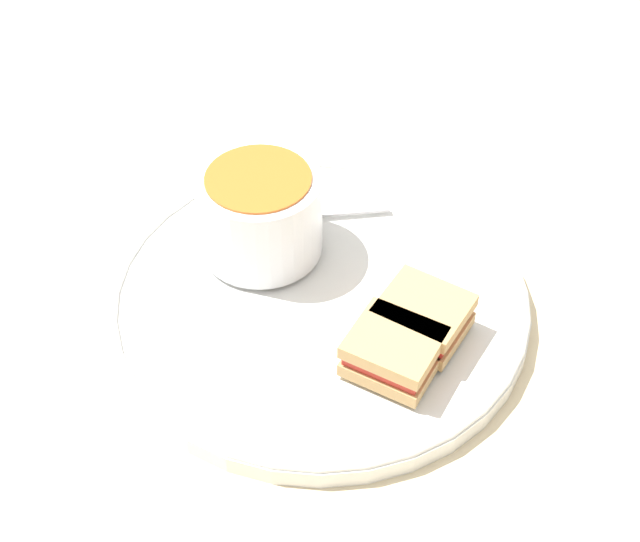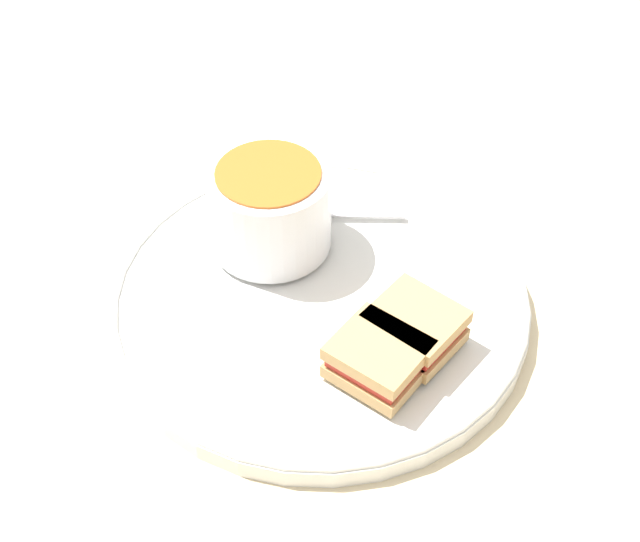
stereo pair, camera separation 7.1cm
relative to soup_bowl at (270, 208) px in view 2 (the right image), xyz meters
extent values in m
plane|color=beige|center=(-0.07, 0.03, -0.06)|extent=(2.40, 2.40, 0.00)
cylinder|color=white|center=(-0.07, 0.03, -0.05)|extent=(0.34, 0.34, 0.02)
torus|color=white|center=(-0.07, 0.03, -0.04)|extent=(0.34, 0.34, 0.01)
cylinder|color=white|center=(0.00, 0.00, -0.04)|extent=(0.06, 0.06, 0.01)
cylinder|color=white|center=(0.00, 0.00, 0.00)|extent=(0.10, 0.10, 0.07)
cylinder|color=orange|center=(0.00, 0.00, 0.04)|extent=(0.09, 0.09, 0.01)
cube|color=silver|center=(-0.05, -0.07, -0.04)|extent=(0.06, 0.04, 0.00)
ellipsoid|color=silver|center=(-0.01, -0.05, -0.03)|extent=(0.04, 0.04, 0.01)
cube|color=tan|center=(-0.15, 0.08, -0.03)|extent=(0.07, 0.07, 0.01)
cube|color=#B72D23|center=(-0.15, 0.08, -0.02)|extent=(0.07, 0.06, 0.01)
cube|color=tan|center=(-0.15, 0.08, -0.01)|extent=(0.07, 0.07, 0.01)
cube|color=tan|center=(-0.16, 0.04, -0.03)|extent=(0.07, 0.07, 0.01)
cube|color=#B72D23|center=(-0.16, 0.04, -0.02)|extent=(0.07, 0.06, 0.01)
cube|color=tan|center=(-0.16, 0.04, -0.01)|extent=(0.07, 0.07, 0.01)
cube|color=white|center=(-0.19, -0.32, -0.06)|extent=(0.27, 0.31, 0.00)
camera|label=1|loc=(-0.26, 0.49, 0.49)|focal=50.00mm
camera|label=2|loc=(-0.32, 0.46, 0.49)|focal=50.00mm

